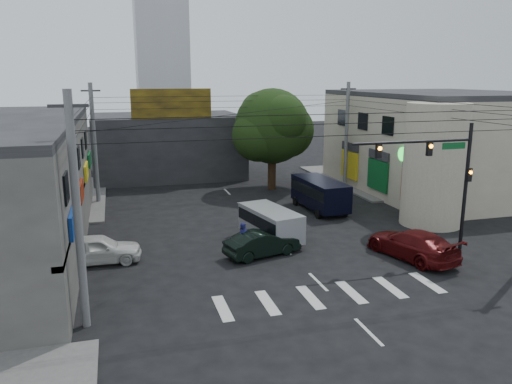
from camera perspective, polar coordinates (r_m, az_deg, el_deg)
name	(u,v)px	position (r m, az deg, el deg)	size (l,w,h in m)	color
ground	(296,260)	(27.08, 4.63, -7.80)	(160.00, 160.00, 0.00)	black
sidewalk_far_right	(406,177)	(50.55, 16.76, 1.60)	(16.00, 16.00, 0.15)	#514F4C
building_right	(441,144)	(45.86, 20.42, 5.19)	(14.00, 18.00, 8.00)	#9E967D
corner_column	(434,165)	(34.58, 19.72, 2.93)	(4.00, 4.00, 8.00)	#9E967D
building_far	(168,145)	(50.36, -10.08, 5.29)	(14.00, 10.00, 6.00)	#232326
billboard	(171,104)	(45.11, -9.64, 9.92)	(7.00, 0.30, 2.60)	olive
tower_distant	(160,4)	(94.92, -10.96, 20.31)	(9.00, 9.00, 44.00)	silver
street_tree	(272,126)	(42.89, 1.86, 7.49)	(6.40, 6.40, 8.70)	black
traffic_gantry	(441,168)	(28.61, 20.41, 2.60)	(7.10, 0.35, 7.20)	black
utility_pole_near_left	(77,214)	(19.88, -19.74, -2.35)	(0.32, 0.32, 9.20)	#59595B
utility_pole_far_left	(94,144)	(40.02, -17.98, 5.21)	(0.32, 0.32, 9.20)	#59595B
utility_pole_far_right	(346,136)	(44.48, 10.30, 6.36)	(0.32, 0.32, 9.20)	#59595B
dark_sedan	(262,243)	(27.46, 0.70, -5.91)	(4.47, 2.54, 1.39)	black
white_compact	(97,249)	(27.69, -17.69, -6.23)	(4.60, 2.02, 1.54)	silver
maroon_sedan	(412,244)	(28.36, 17.40, -5.70)	(3.51, 5.83, 1.58)	#490A0B
silver_minivan	(270,226)	(29.64, 1.66, -3.85)	(2.90, 4.97, 2.01)	#9C9FA4
navy_van	(320,195)	(36.85, 7.31, -0.36)	(2.49, 5.81, 2.28)	black
traffic_officer	(244,239)	(27.40, -1.40, -5.43)	(0.81, 0.70, 1.87)	#121340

